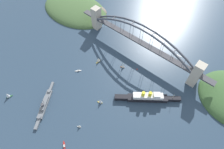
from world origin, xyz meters
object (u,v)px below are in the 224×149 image
small_boat_3 (64,146)px  small_boat_4 (100,101)px  harbor_arch_bridge (140,42)px  channel_marker_buoy (137,69)px  ocean_liner (147,97)px  small_boat_2 (123,66)px  small_boat_1 (78,71)px  small_boat_0 (79,126)px  seaplane_taxiing_near_bridge (179,56)px  small_boat_6 (7,95)px  small_boat_5 (98,60)px  naval_cruiser (45,104)px

small_boat_3 → small_boat_4: small_boat_4 is taller
small_boat_3 → harbor_arch_bridge: bearing=-83.2°
small_boat_4 → channel_marker_buoy: size_ratio=3.63×
ocean_liner → small_boat_2: (69.34, -25.90, -1.87)m
small_boat_2 → small_boat_3: (-24.22, 159.06, -3.50)m
small_boat_1 → small_boat_4: bearing=164.1°
small_boat_0 → small_boat_3: 32.20m
seaplane_taxiing_near_bridge → small_boat_6: (166.17, 253.51, 3.37)m
small_boat_5 → channel_marker_buoy: 71.92m
seaplane_taxiing_near_bridge → small_boat_1: seaplane_taxiing_near_bridge is taller
small_boat_3 → channel_marker_buoy: channel_marker_buoy is taller
small_boat_1 → small_boat_5: bearing=-106.7°
ocean_liner → small_boat_0: (48.60, 101.23, -3.10)m
harbor_arch_bridge → small_boat_2: harbor_arch_bridge is taller
seaplane_taxiing_near_bridge → ocean_liner: bearing=92.5°
seaplane_taxiing_near_bridge → harbor_arch_bridge: bearing=30.1°
seaplane_taxiing_near_bridge → small_boat_0: small_boat_0 is taller
small_boat_4 → small_boat_2: bearing=-77.6°
harbor_arch_bridge → ocean_liner: bearing=132.9°
ocean_liner → channel_marker_buoy: (47.49, -38.98, -5.03)m
small_boat_0 → small_boat_4: bearing=-85.9°
harbor_arch_bridge → seaplane_taxiing_near_bridge: harbor_arch_bridge is taller
small_boat_0 → small_boat_6: bearing=17.7°
small_boat_1 → small_boat_0: bearing=137.4°
harbor_arch_bridge → small_boat_2: (-0.73, 49.40, -21.89)m
harbor_arch_bridge → small_boat_0: 179.33m
naval_cruiser → small_boat_2: naval_cruiser is taller
small_boat_0 → small_boat_6: small_boat_6 is taller
seaplane_taxiing_near_bridge → small_boat_2: (64.31, 87.14, 2.41)m
small_boat_5 → small_boat_1: bearing=73.3°
naval_cruiser → small_boat_2: bearing=-108.4°
ocean_liner → seaplane_taxiing_near_bridge: size_ratio=9.19×
harbor_arch_bridge → small_boat_3: (-24.94, 208.46, -25.39)m
small_boat_1 → seaplane_taxiing_near_bridge: bearing=-129.4°
small_boat_2 → small_boat_3: bearing=98.7°
ocean_liner → seaplane_taxiing_near_bridge: ocean_liner is taller
ocean_liner → channel_marker_buoy: ocean_liner is taller
small_boat_0 → small_boat_5: small_boat_5 is taller
small_boat_0 → harbor_arch_bridge: bearing=-83.1°
small_boat_4 → small_boat_6: (119.11, 88.14, 0.64)m
small_boat_1 → small_boat_4: size_ratio=0.95×
seaplane_taxiing_near_bridge → naval_cruiser: bearing=63.9°
small_boat_1 → small_boat_6: (47.07, 108.68, 4.45)m
seaplane_taxiing_near_bridge → small_boat_5: size_ratio=0.87×
small_boat_2 → small_boat_4: bearing=102.4°
small_boat_2 → small_boat_5: bearing=22.8°
small_boat_0 → small_boat_5: bearing=-59.7°
seaplane_taxiing_near_bridge → channel_marker_buoy: (42.46, 74.06, -0.75)m
small_boat_2 → small_boat_5: 46.54m
harbor_arch_bridge → small_boat_1: bearing=63.2°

